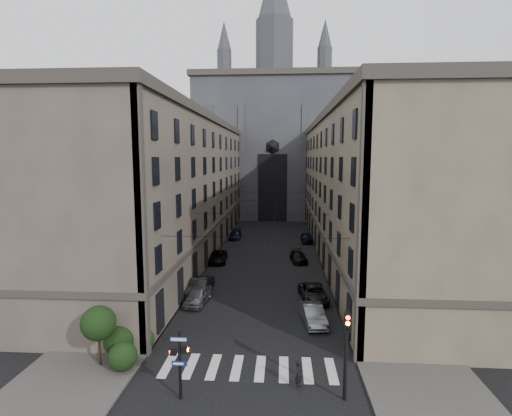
% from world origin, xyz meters
% --- Properties ---
extents(sidewalk_left, '(7.00, 80.00, 0.15)m').
position_xyz_m(sidewalk_left, '(-10.50, 36.00, 0.07)').
color(sidewalk_left, '#383533').
rests_on(sidewalk_left, ground).
extents(sidewalk_right, '(7.00, 80.00, 0.15)m').
position_xyz_m(sidewalk_right, '(10.50, 36.00, 0.07)').
color(sidewalk_right, '#383533').
rests_on(sidewalk_right, ground).
extents(zebra_crossing, '(11.00, 3.20, 0.01)m').
position_xyz_m(zebra_crossing, '(0.00, 5.00, 0.01)').
color(zebra_crossing, beige).
rests_on(zebra_crossing, ground).
extents(building_left, '(13.60, 60.60, 18.85)m').
position_xyz_m(building_left, '(-13.44, 36.00, 9.34)').
color(building_left, '#484037').
rests_on(building_left, ground).
extents(building_right, '(13.60, 60.60, 18.85)m').
position_xyz_m(building_right, '(13.44, 36.00, 9.34)').
color(building_right, brown).
rests_on(building_right, ground).
extents(gothic_tower, '(35.00, 23.00, 58.00)m').
position_xyz_m(gothic_tower, '(0.00, 74.96, 17.80)').
color(gothic_tower, '#2D2D33').
rests_on(gothic_tower, ground).
extents(pedestrian_signal_left, '(1.02, 0.38, 4.00)m').
position_xyz_m(pedestrian_signal_left, '(-3.51, 1.50, 2.32)').
color(pedestrian_signal_left, black).
rests_on(pedestrian_signal_left, ground).
extents(traffic_light_right, '(0.34, 0.50, 5.20)m').
position_xyz_m(traffic_light_right, '(5.60, 1.92, 3.29)').
color(traffic_light_right, black).
rests_on(traffic_light_right, ground).
extents(shrub_cluster, '(3.90, 4.40, 3.90)m').
position_xyz_m(shrub_cluster, '(-8.72, 5.01, 1.80)').
color(shrub_cluster, black).
rests_on(shrub_cluster, sidewalk_left).
extents(tram_wires, '(14.00, 60.00, 0.43)m').
position_xyz_m(tram_wires, '(0.00, 35.63, 7.25)').
color(tram_wires, black).
rests_on(tram_wires, ground).
extents(car_left_near, '(2.24, 4.56, 1.50)m').
position_xyz_m(car_left_near, '(-5.61, 15.94, 0.75)').
color(car_left_near, slate).
rests_on(car_left_near, ground).
extents(car_left_midnear, '(2.20, 5.11, 1.64)m').
position_xyz_m(car_left_midnear, '(-5.93, 18.29, 0.82)').
color(car_left_midnear, black).
rests_on(car_left_midnear, ground).
extents(car_left_midfar, '(2.62, 5.17, 1.40)m').
position_xyz_m(car_left_midfar, '(-6.20, 30.63, 0.70)').
color(car_left_midfar, black).
rests_on(car_left_midfar, ground).
extents(car_left_far, '(1.91, 4.61, 1.33)m').
position_xyz_m(car_left_far, '(-5.60, 45.45, 0.67)').
color(car_left_far, black).
rests_on(car_left_far, ground).
extents(car_right_near, '(2.17, 4.71, 1.49)m').
position_xyz_m(car_right_near, '(4.62, 12.23, 0.75)').
color(car_right_near, slate).
rests_on(car_right_near, ground).
extents(car_right_midnear, '(2.92, 5.32, 1.41)m').
position_xyz_m(car_right_midnear, '(5.08, 17.55, 0.71)').
color(car_right_midnear, black).
rests_on(car_right_midnear, ground).
extents(car_right_midfar, '(2.40, 4.67, 1.30)m').
position_xyz_m(car_right_midfar, '(4.20, 31.39, 0.65)').
color(car_right_midfar, black).
rests_on(car_right_midfar, ground).
extents(car_right_far, '(1.83, 4.31, 1.46)m').
position_xyz_m(car_right_far, '(5.94, 43.29, 0.73)').
color(car_right_far, black).
rests_on(car_right_far, ground).
extents(pedestrian, '(0.60, 0.72, 1.69)m').
position_xyz_m(pedestrian, '(3.12, 3.00, 0.85)').
color(pedestrian, black).
rests_on(pedestrian, ground).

